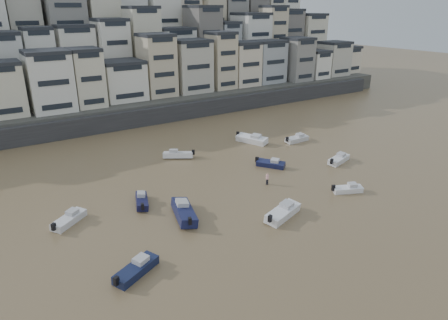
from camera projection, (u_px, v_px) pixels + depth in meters
harbor_wall at (132, 118)px, 81.74m from camera, size 140.00×3.00×3.50m
hillside at (93, 45)px, 111.23m from camera, size 141.04×66.00×50.00m
boat_a at (283, 211)px, 46.73m from camera, size 6.36×3.82×1.65m
boat_b at (348, 188)px, 53.13m from camera, size 4.55×3.08×1.19m
boat_c at (184, 210)px, 46.72m from camera, size 3.87×7.01×1.82m
boat_d at (339, 158)px, 63.22m from camera, size 5.46×3.04×1.42m
boat_e at (271, 163)px, 61.48m from camera, size 3.97×4.86×1.31m
boat_f at (142, 200)px, 49.82m from camera, size 3.03×5.01×1.30m
boat_g at (297, 138)px, 72.91m from camera, size 5.18×1.80×1.40m
boat_h at (178, 154)px, 65.20m from camera, size 5.39×4.31×1.44m
boat_i at (252, 138)px, 72.29m from camera, size 4.36×6.71×1.74m
boat_j at (136, 268)px, 36.81m from camera, size 5.50×3.94×1.44m
boat_k at (69, 218)px, 45.47m from camera, size 4.99×4.33×1.37m
person_pink at (267, 179)px, 55.35m from camera, size 0.44×0.44×1.74m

